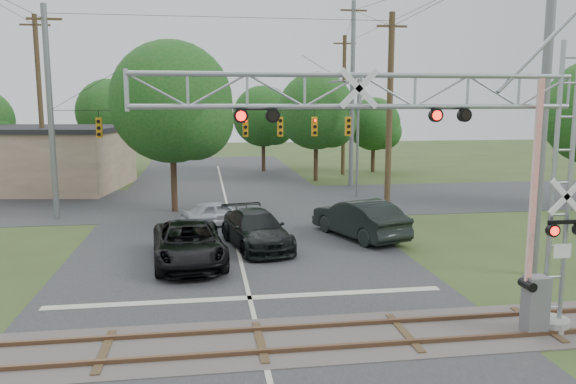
{
  "coord_description": "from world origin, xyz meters",
  "views": [
    {
      "loc": [
        -1.37,
        -12.05,
        6.31
      ],
      "look_at": [
        1.57,
        7.5,
        3.18
      ],
      "focal_mm": 35.0,
      "sensor_mm": 36.0,
      "label": 1
    }
  ],
  "objects": [
    {
      "name": "ground",
      "position": [
        0.0,
        0.0,
        0.0
      ],
      "size": [
        160.0,
        160.0,
        0.0
      ],
      "primitive_type": "plane",
      "color": "#33421E",
      "rests_on": "ground"
    },
    {
      "name": "road_main",
      "position": [
        0.0,
        10.0,
        0.01
      ],
      "size": [
        14.0,
        90.0,
        0.02
      ],
      "primitive_type": "cube",
      "color": "#2C2D2F",
      "rests_on": "ground"
    },
    {
      "name": "road_cross",
      "position": [
        0.0,
        24.0,
        0.01
      ],
      "size": [
        90.0,
        12.0,
        0.02
      ],
      "primitive_type": "cube",
      "color": "#2C2D2F",
      "rests_on": "ground"
    },
    {
      "name": "railroad_track",
      "position": [
        0.0,
        2.0,
        0.03
      ],
      "size": [
        90.0,
        3.2,
        0.17
      ],
      "color": "#524D47",
      "rests_on": "ground"
    },
    {
      "name": "crossing_gantry",
      "position": [
        4.71,
        1.63,
        4.92
      ],
      "size": [
        11.91,
        1.01,
        7.94
      ],
      "color": "gray",
      "rests_on": "ground"
    },
    {
      "name": "traffic_signal_span",
      "position": [
        0.85,
        20.0,
        5.58
      ],
      "size": [
        19.34,
        0.36,
        11.5
      ],
      "color": "slate",
      "rests_on": "ground"
    },
    {
      "name": "pickup_black",
      "position": [
        -2.05,
        9.95,
        0.82
      ],
      "size": [
        3.21,
        6.08,
        1.63
      ],
      "primitive_type": "imported",
      "rotation": [
        0.0,
        0.0,
        0.09
      ],
      "color": "black",
      "rests_on": "ground"
    },
    {
      "name": "car_dark",
      "position": [
        0.84,
        12.09,
        0.8
      ],
      "size": [
        3.27,
        5.85,
        1.6
      ],
      "primitive_type": "imported",
      "rotation": [
        0.0,
        0.0,
        0.2
      ],
      "color": "black",
      "rests_on": "ground"
    },
    {
      "name": "sedan_silver",
      "position": [
        -0.68,
        16.81,
        0.66
      ],
      "size": [
        4.15,
        2.74,
        1.31
      ],
      "primitive_type": "imported",
      "rotation": [
        0.0,
        0.0,
        1.91
      ],
      "color": "silver",
      "rests_on": "ground"
    },
    {
      "name": "suv_dark",
      "position": [
        5.84,
        13.18,
        0.92
      ],
      "size": [
        3.71,
        5.92,
        1.84
      ],
      "primitive_type": "imported",
      "rotation": [
        0.0,
        0.0,
        3.48
      ],
      "color": "black",
      "rests_on": "ground"
    },
    {
      "name": "streetlight",
      "position": [
        8.75,
        24.7,
        4.44
      ],
      "size": [
        2.12,
        0.22,
        7.94
      ],
      "color": "slate",
      "rests_on": "ground"
    },
    {
      "name": "utility_poles",
      "position": [
        1.74,
        22.65,
        6.4
      ],
      "size": [
        25.41,
        30.37,
        13.78
      ],
      "color": "#3E2E1C",
      "rests_on": "ground"
    },
    {
      "name": "treeline",
      "position": [
        -0.11,
        31.09,
        5.54
      ],
      "size": [
        50.68,
        29.7,
        9.9
      ],
      "color": "#3C291B",
      "rests_on": "ground"
    }
  ]
}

